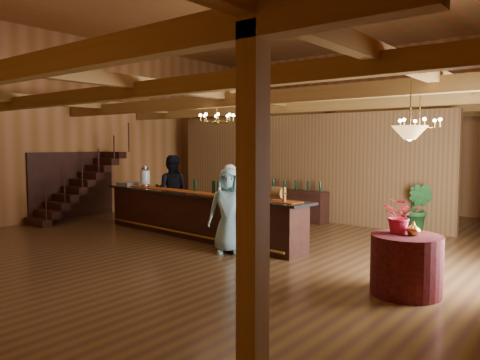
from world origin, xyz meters
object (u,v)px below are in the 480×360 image
Objects in this scene: round_table at (406,265)px; floor_plant at (418,208)px; raffle_drum at (278,193)px; chandelier_right at (419,123)px; tasting_bar at (196,214)px; beverage_dispenser at (145,176)px; guest at (229,210)px; staff_second at (172,190)px; pendant_lamp at (410,133)px; backbar_shelf at (279,204)px; chandelier_left at (217,118)px; bartender at (231,199)px.

round_table is 5.17m from floor_plant.
raffle_drum is 0.42× the size of chandelier_right.
beverage_dispenser reaches higher than tasting_bar.
staff_second is at bearing 126.25° from guest.
pendant_lamp is at bearing -18.00° from raffle_drum.
floor_plant is (-0.76, 2.53, -2.02)m from chandelier_right.
tasting_bar is at bearing -137.31° from floor_plant.
backbar_shelf is (-2.54, 3.89, -0.81)m from raffle_drum.
backbar_shelf is 4.06m from floor_plant.
guest is at bearing -147.61° from chandelier_right.
chandelier_right is (4.82, -2.38, 2.20)m from backbar_shelf.
raffle_drum is 4.71m from backbar_shelf.
round_table is 0.82× the size of floor_plant.
backbar_shelf is 1.80× the size of guest.
backbar_shelf is at bearing 82.61° from guest.
raffle_drum is at bearing 162.00° from pendant_lamp.
backbar_shelf is 3.97× the size of chandelier_right.
guest is at bearing 121.63° from staff_second.
chandelier_left is (2.71, -0.13, 1.48)m from beverage_dispenser.
round_table is at bearing -75.66° from chandelier_right.
backbar_shelf is 7.54m from pendant_lamp.
beverage_dispenser is 0.34× the size of guest.
pendant_lamp reaches higher than round_table.
chandelier_right is 0.89× the size of pendant_lamp.
floor_plant is (2.39, 4.53, -0.25)m from guest.
raffle_drum is at bearing -6.44° from beverage_dispenser.
beverage_dispenser is 0.82m from staff_second.
round_table is 7.50m from staff_second.
raffle_drum is 4.35m from floor_plant.
raffle_drum is 0.33× the size of round_table.
staff_second is (-1.73, 0.85, 0.42)m from tasting_bar.
bartender is at bearing 145.83° from staff_second.
round_table is 1.96m from pendant_lamp.
backbar_shelf is 3.53× the size of pendant_lamp.
floor_plant is (-1.39, 4.98, -1.77)m from pendant_lamp.
tasting_bar is 8.13× the size of chandelier_left.
beverage_dispenser reaches higher than backbar_shelf.
staff_second is 1.54× the size of floor_plant.
floor_plant is (3.63, 2.95, -0.24)m from bartender.
beverage_dispenser is 0.58× the size of round_table.
raffle_drum is at bearing 1.40° from guest.
floor_plant is at bearing 29.53° from beverage_dispenser.
round_table is (5.46, -1.23, -0.10)m from tasting_bar.
chandelier_left is at bearing 164.63° from pendant_lamp.
chandelier_left is at bearing 109.69° from bartender.
guest reaches higher than raffle_drum.
staff_second reaches higher than bartender.
chandelier_left is at bearing -77.82° from backbar_shelf.
guest is at bearing -117.77° from floor_plant.
backbar_shelf is at bearing 153.68° from chandelier_right.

